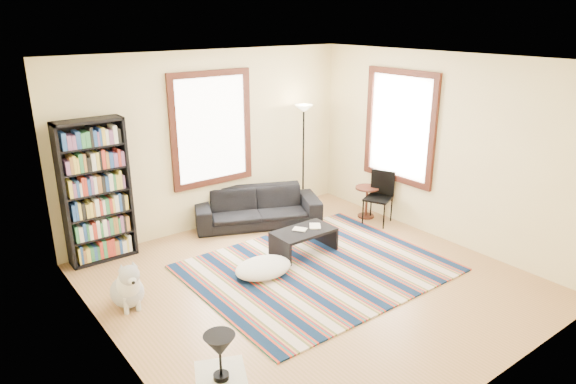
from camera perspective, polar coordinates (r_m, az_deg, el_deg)
floor at (r=6.80m, az=2.60°, el=-10.30°), size 5.00×5.00×0.10m
ceiling at (r=5.94m, az=3.03°, el=14.85°), size 5.00×5.00×0.10m
wall_back at (r=8.26m, az=-8.70°, el=5.67°), size 5.00×0.10×2.80m
wall_front at (r=4.70m, az=23.31°, el=-6.22°), size 5.00×0.10×2.80m
wall_left at (r=5.06m, az=-19.95°, el=-4.00°), size 0.10×5.00×2.80m
wall_right at (r=8.05m, az=16.90°, el=4.70°), size 0.10×5.00×2.80m
window_back at (r=8.15m, az=-8.50°, el=6.94°), size 1.20×0.06×1.60m
window_right at (r=8.42m, az=12.31°, el=7.10°), size 0.06×1.20×1.60m
rug at (r=7.10m, az=3.28°, el=-8.43°), size 3.28×2.62×0.02m
sofa at (r=8.45m, az=-3.42°, el=-1.68°), size 2.17×1.55×0.59m
bookshelf at (r=7.47m, az=-20.55°, el=0.00°), size 0.90×0.30×2.00m
coffee_table at (r=7.46m, az=1.75°, el=-5.54°), size 1.00×0.72×0.36m
book_a at (r=7.32m, az=1.15°, el=-4.39°), size 0.24×0.23×0.02m
book_b at (r=7.50m, az=2.41°, el=-3.81°), size 0.26×0.27×0.02m
floor_cushion at (r=6.91m, az=-2.76°, el=-8.40°), size 0.97×0.87×0.20m
floor_lamp at (r=8.92m, az=1.71°, el=3.76°), size 0.38×0.38×1.86m
side_table at (r=8.83m, az=8.72°, el=-1.11°), size 0.48×0.48×0.54m
folding_chair at (r=8.55m, az=9.97°, el=-0.72°), size 0.55×0.54×0.86m
table_lamp at (r=4.02m, az=-7.54°, el=-17.74°), size 0.28×0.28×0.38m
dog at (r=6.42m, az=-17.55°, el=-9.57°), size 0.49×0.65×0.61m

